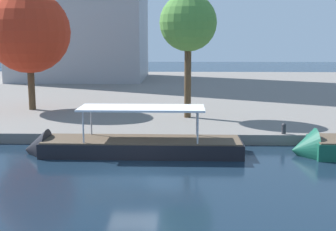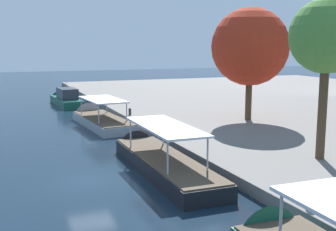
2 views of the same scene
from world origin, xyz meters
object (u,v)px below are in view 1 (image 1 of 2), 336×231
Objects in this scene: tour_boat_2 at (126,149)px; mooring_bollard_1 at (284,128)px; tree_2 at (28,30)px; tree_1 at (189,23)px.

tour_boat_2 reaches higher than mooring_bollard_1.
mooring_bollard_1 is 23.46m from tree_2.
tree_1 is (-6.23, 6.15, 7.03)m from mooring_bollard_1.
tour_boat_2 is 18.09× the size of mooring_bollard_1.
tour_boat_2 is at bearing -164.01° from mooring_bollard_1.
tree_2 reaches higher than mooring_bollard_1.
mooring_bollard_1 is at bearing -163.59° from tour_boat_2.
tour_boat_2 is 17.91m from tree_2.
tree_2 is at bearing 153.53° from mooring_bollard_1.
tour_boat_2 is 12.58m from tree_1.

